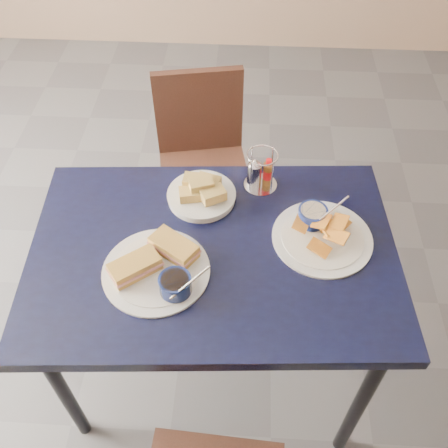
# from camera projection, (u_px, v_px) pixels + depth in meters

# --- Properties ---
(ground) EXTENTS (6.00, 6.00, 0.00)m
(ground) POSITION_uv_depth(u_px,v_px,m) (270.00, 359.00, 2.05)
(ground) COLOR #4A4A4F
(ground) RESTS_ON ground
(dining_table) EXTENTS (1.13, 0.80, 0.75)m
(dining_table) POSITION_uv_depth(u_px,v_px,m) (214.00, 264.00, 1.53)
(dining_table) COLOR black
(dining_table) RESTS_ON ground
(chair_far) EXTENTS (0.44, 0.43, 0.81)m
(chair_far) POSITION_uv_depth(u_px,v_px,m) (205.00, 150.00, 2.21)
(chair_far) COLOR black
(chair_far) RESTS_ON ground
(sandwich_plate) EXTENTS (0.32, 0.31, 0.12)m
(sandwich_plate) POSITION_uv_depth(u_px,v_px,m) (159.00, 267.00, 1.40)
(sandwich_plate) COLOR white
(sandwich_plate) RESTS_ON dining_table
(plantain_plate) EXTENTS (0.30, 0.30, 0.12)m
(plantain_plate) POSITION_uv_depth(u_px,v_px,m) (320.00, 230.00, 1.50)
(plantain_plate) COLOR white
(plantain_plate) RESTS_ON dining_table
(bread_basket) EXTENTS (0.22, 0.22, 0.08)m
(bread_basket) POSITION_uv_depth(u_px,v_px,m) (202.00, 193.00, 1.59)
(bread_basket) COLOR white
(bread_basket) RESTS_ON dining_table
(condiment_caddy) EXTENTS (0.11, 0.11, 0.14)m
(condiment_caddy) POSITION_uv_depth(u_px,v_px,m) (260.00, 173.00, 1.61)
(condiment_caddy) COLOR silver
(condiment_caddy) RESTS_ON dining_table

